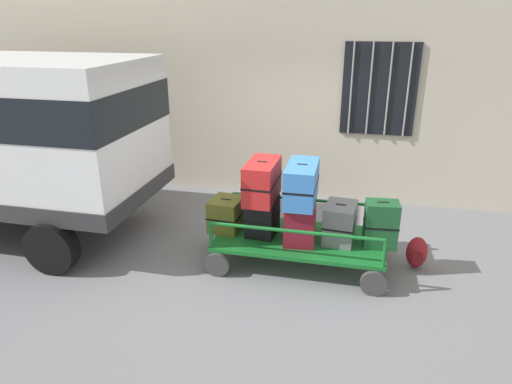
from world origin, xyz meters
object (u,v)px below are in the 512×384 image
object	(u,v)px
suitcase_midleft_bottom	(263,216)
suitcase_center_middle	(302,183)
suitcase_center_bottom	(300,220)
backpack	(417,253)
suitcase_right_bottom	(381,224)
luggage_cart	(299,241)
suitcase_midright_bottom	(340,223)
suitcase_midleft_middle	(262,181)
suitcase_left_bottom	(226,214)

from	to	relation	value
suitcase_midleft_bottom	suitcase_center_middle	xyz separation A→B (m)	(0.51, -0.02, 0.52)
suitcase_center_bottom	backpack	size ratio (longest dim) A/B	1.69
suitcase_right_bottom	suitcase_center_middle	bearing A→B (deg)	-179.35
luggage_cart	suitcase_midright_bottom	bearing A→B (deg)	4.35
suitcase_midleft_middle	backpack	world-z (taller)	suitcase_midleft_middle
suitcase_center_bottom	suitcase_center_middle	size ratio (longest dim) A/B	0.92
suitcase_midleft_middle	suitcase_center_bottom	size ratio (longest dim) A/B	1.02
suitcase_midleft_middle	suitcase_center_bottom	bearing A→B (deg)	2.74
suitcase_midright_bottom	suitcase_midleft_bottom	bearing A→B (deg)	-178.91
luggage_cart	suitcase_center_middle	bearing A→B (deg)	-90.00
luggage_cart	suitcase_center_bottom	xyz separation A→B (m)	(0.00, 0.01, 0.31)
suitcase_midleft_bottom	suitcase_midright_bottom	distance (m)	1.02
suitcase_midright_bottom	backpack	size ratio (longest dim) A/B	1.27
suitcase_right_bottom	backpack	world-z (taller)	suitcase_right_bottom
suitcase_center_bottom	suitcase_right_bottom	bearing A→B (deg)	-0.03
luggage_cart	suitcase_left_bottom	distance (m)	1.06
suitcase_right_bottom	backpack	xyz separation A→B (m)	(0.51, 0.21, -0.45)
luggage_cart	suitcase_left_bottom	xyz separation A→B (m)	(-1.02, 0.04, 0.28)
suitcase_left_bottom	suitcase_midright_bottom	bearing A→B (deg)	-0.03
luggage_cart	suitcase_center_middle	xyz separation A→B (m)	(-0.00, -0.00, 0.83)
suitcase_midright_bottom	backpack	xyz separation A→B (m)	(1.02, 0.17, -0.41)
suitcase_left_bottom	suitcase_midright_bottom	world-z (taller)	suitcase_midright_bottom
luggage_cart	suitcase_center_bottom	bearing A→B (deg)	90.00
backpack	suitcase_midright_bottom	bearing A→B (deg)	-170.26
suitcase_center_bottom	suitcase_right_bottom	xyz separation A→B (m)	(1.02, -0.00, 0.04)
suitcase_midleft_bottom	suitcase_midleft_middle	distance (m)	0.52
suitcase_midleft_middle	suitcase_right_bottom	bearing A→B (deg)	0.89
suitcase_midleft_bottom	suitcase_midright_bottom	bearing A→B (deg)	1.09
suitcase_midright_bottom	suitcase_midleft_middle	bearing A→B (deg)	-176.88
luggage_cart	suitcase_midleft_bottom	xyz separation A→B (m)	(-0.51, 0.02, 0.31)
suitcase_center_middle	suitcase_right_bottom	xyz separation A→B (m)	(1.02, 0.01, -0.47)
suitcase_left_bottom	suitcase_center_bottom	bearing A→B (deg)	-1.80
suitcase_midleft_middle	suitcase_left_bottom	bearing A→B (deg)	173.69
suitcase_center_middle	suitcase_left_bottom	bearing A→B (deg)	177.52
suitcase_center_bottom	backpack	distance (m)	1.60
suitcase_right_bottom	backpack	bearing A→B (deg)	22.19
suitcase_center_bottom	suitcase_left_bottom	bearing A→B (deg)	178.20
suitcase_midleft_middle	suitcase_center_bottom	world-z (taller)	suitcase_midleft_middle
suitcase_midleft_bottom	suitcase_midleft_middle	xyz separation A→B (m)	(-0.00, -0.04, 0.52)
luggage_cart	suitcase_midright_bottom	world-z (taller)	suitcase_midright_bottom
suitcase_center_bottom	suitcase_midleft_middle	bearing A→B (deg)	-177.26
suitcase_midright_bottom	suitcase_right_bottom	xyz separation A→B (m)	(0.51, -0.03, 0.05)
luggage_cart	suitcase_center_middle	distance (m)	0.83
luggage_cart	suitcase_midleft_bottom	world-z (taller)	suitcase_midleft_bottom
suitcase_center_middle	suitcase_right_bottom	world-z (taller)	suitcase_center_middle
suitcase_center_middle	suitcase_midleft_middle	bearing A→B (deg)	-178.62
suitcase_left_bottom	suitcase_center_bottom	distance (m)	1.02
suitcase_left_bottom	suitcase_midright_bottom	distance (m)	1.54
suitcase_midleft_middle	suitcase_center_bottom	distance (m)	0.72
suitcase_midleft_bottom	suitcase_center_middle	distance (m)	0.73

